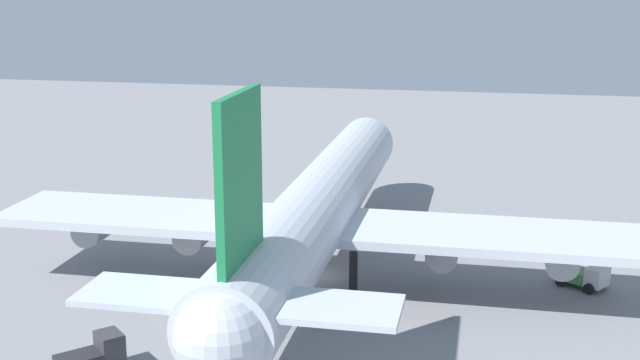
# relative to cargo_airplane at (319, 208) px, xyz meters

# --- Properties ---
(ground_plane) EXTENTS (234.57, 234.57, 0.00)m
(ground_plane) POSITION_rel_cargo_airplane_xyz_m (0.24, 0.00, -6.19)
(ground_plane) COLOR gray
(cargo_airplane) EXTENTS (58.64, 52.65, 18.88)m
(cargo_airplane) POSITION_rel_cargo_airplane_xyz_m (0.00, 0.00, 0.00)
(cargo_airplane) COLOR silver
(cargo_airplane) RESTS_ON ground_plane
(baggage_tug) EXTENTS (3.92, 4.47, 2.02)m
(baggage_tug) POSITION_rel_cargo_airplane_xyz_m (2.15, -21.78, -5.18)
(baggage_tug) COLOR silver
(baggage_tug) RESTS_ON ground_plane
(fuel_truck) EXTENTS (4.41, 4.31, 2.51)m
(fuel_truck) POSITION_rel_cargo_airplane_xyz_m (-19.91, 10.75, -5.02)
(fuel_truck) COLOR #333338
(fuel_truck) RESTS_ON ground_plane
(safety_cone_nose) EXTENTS (0.53, 0.53, 0.76)m
(safety_cone_nose) POSITION_rel_cargo_airplane_xyz_m (26.63, 2.68, -5.81)
(safety_cone_nose) COLOR orange
(safety_cone_nose) RESTS_ON ground_plane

